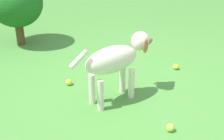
# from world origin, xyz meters

# --- Properties ---
(ground) EXTENTS (14.00, 14.00, 0.00)m
(ground) POSITION_xyz_m (0.00, 0.00, 0.00)
(ground) COLOR #478438
(dog) EXTENTS (0.23, 0.92, 0.62)m
(dog) POSITION_xyz_m (-0.00, 0.09, 0.41)
(dog) COLOR silver
(dog) RESTS_ON ground
(tennis_ball_0) EXTENTS (0.07, 0.07, 0.07)m
(tennis_ball_0) POSITION_xyz_m (-0.66, 0.03, 0.03)
(tennis_ball_0) COLOR #C3E241
(tennis_ball_0) RESTS_ON ground
(tennis_ball_1) EXTENTS (0.07, 0.07, 0.07)m
(tennis_ball_1) POSITION_xyz_m (0.14, -0.86, 0.03)
(tennis_ball_1) COLOR #CCE12A
(tennis_ball_1) RESTS_ON ground
(tennis_ball_2) EXTENTS (0.07, 0.07, 0.07)m
(tennis_ball_2) POSITION_xyz_m (0.50, 0.35, 0.03)
(tennis_ball_2) COLOR #D5DC3B
(tennis_ball_2) RESTS_ON ground
(shrub_near) EXTENTS (0.80, 0.72, 0.95)m
(shrub_near) POSITION_xyz_m (2.02, 0.36, 0.60)
(shrub_near) COLOR brown
(shrub_near) RESTS_ON ground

